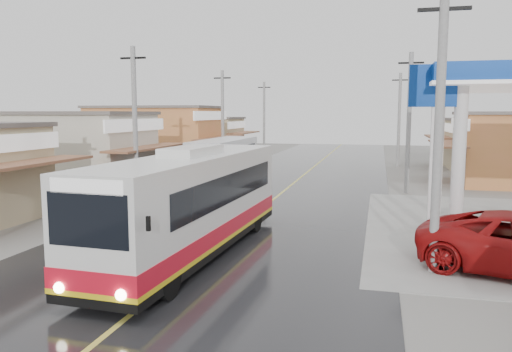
# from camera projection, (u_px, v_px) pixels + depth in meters

# --- Properties ---
(ground) EXTENTS (120.00, 120.00, 0.00)m
(ground) POSITION_uv_depth(u_px,v_px,m) (204.00, 256.00, 16.13)
(ground) COLOR slate
(ground) RESTS_ON ground
(road) EXTENTS (12.00, 90.00, 0.02)m
(road) POSITION_uv_depth(u_px,v_px,m) (287.00, 188.00, 30.58)
(road) COLOR black
(road) RESTS_ON ground
(centre_line) EXTENTS (0.15, 90.00, 0.01)m
(centre_line) POSITION_uv_depth(u_px,v_px,m) (287.00, 188.00, 30.57)
(centre_line) COLOR #D8CC4C
(centre_line) RESTS_ON road
(shopfronts_left) EXTENTS (11.00, 44.00, 5.20)m
(shopfronts_left) POSITION_uv_depth(u_px,v_px,m) (120.00, 176.00, 36.56)
(shopfronts_left) COLOR tan
(shopfronts_left) RESTS_ON ground
(utility_poles_left) EXTENTS (1.60, 50.00, 8.00)m
(utility_poles_left) POSITION_uv_depth(u_px,v_px,m) (187.00, 183.00, 33.21)
(utility_poles_left) COLOR gray
(utility_poles_left) RESTS_ON ground
(utility_poles_right) EXTENTS (1.60, 36.00, 8.00)m
(utility_poles_right) POSITION_uv_depth(u_px,v_px,m) (406.00, 193.00, 28.91)
(utility_poles_right) COLOR gray
(utility_poles_right) RESTS_ON ground
(coach_bus) EXTENTS (3.07, 11.37, 3.52)m
(coach_bus) POSITION_uv_depth(u_px,v_px,m) (194.00, 203.00, 16.15)
(coach_bus) COLOR silver
(coach_bus) RESTS_ON road
(second_bus) EXTENTS (2.38, 8.70, 2.88)m
(second_bus) POSITION_uv_depth(u_px,v_px,m) (224.00, 160.00, 32.76)
(second_bus) COLOR silver
(second_bus) RESTS_ON road
(cyclist) EXTENTS (0.63, 1.77, 1.90)m
(cyclist) POSITION_uv_depth(u_px,v_px,m) (198.00, 187.00, 26.89)
(cyclist) COLOR black
(cyclist) RESTS_ON ground
(tricycle_near) EXTENTS (1.44, 2.12, 1.62)m
(tricycle_near) POSITION_uv_depth(u_px,v_px,m) (117.00, 182.00, 26.62)
(tricycle_near) COLOR #26262D
(tricycle_near) RESTS_ON ground
(tricycle_far) EXTENTS (2.04, 2.28, 1.60)m
(tricycle_far) POSITION_uv_depth(u_px,v_px,m) (101.00, 184.00, 25.97)
(tricycle_far) COLOR #26262D
(tricycle_far) RESTS_ON ground
(tyre_stack) EXTENTS (0.78, 0.78, 0.40)m
(tyre_stack) POSITION_uv_depth(u_px,v_px,m) (127.00, 202.00, 24.75)
(tyre_stack) COLOR black
(tyre_stack) RESTS_ON ground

